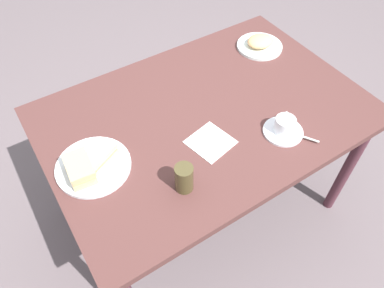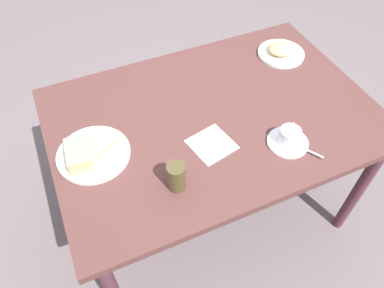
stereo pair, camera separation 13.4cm
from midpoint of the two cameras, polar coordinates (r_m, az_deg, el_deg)
The scene contains 12 objects.
ground_plane at distance 2.08m, azimuth -0.25°, elevation -9.43°, with size 6.00×6.00×0.00m, color #66585C.
dining_table at distance 1.55m, azimuth -0.33°, elevation 2.95°, with size 1.31×0.90×0.73m.
sandwich_plate at distance 1.37m, azimuth -17.84°, elevation -3.49°, with size 0.27×0.27×0.01m, color white.
sandwich_front at distance 1.35m, azimuth -17.13°, elevation -2.20°, with size 0.15×0.12×0.05m.
sandwich_back at distance 1.33m, azimuth -19.89°, elevation -3.86°, with size 0.09×0.14×0.06m.
coffee_saucer at distance 1.44m, azimuth 11.43°, elevation 1.78°, with size 0.16×0.16×0.01m, color white.
coffee_cup at distance 1.42m, azimuth 11.67°, elevation 2.85°, with size 0.09×0.09×0.06m.
spoon at distance 1.43m, azimuth 14.27°, elevation 1.02°, with size 0.06×0.09×0.01m.
side_plate at distance 1.85m, azimuth 8.38°, elevation 14.75°, with size 0.22×0.22×0.01m, color silver.
side_food_pile at distance 1.83m, azimuth 8.49°, elevation 15.49°, with size 0.13×0.11×0.04m, color #E4AC70.
napkin at distance 1.38m, azimuth 0.13°, elevation 0.14°, with size 0.15×0.15×0.00m, color white.
drinking_glass at distance 1.22m, azimuth -4.40°, elevation -5.52°, with size 0.06×0.06×0.11m, color #453C21.
Camera 1 is at (0.62, 0.86, 1.79)m, focal length 34.21 mm.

